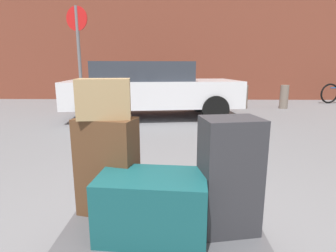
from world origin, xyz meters
TOP-DOWN VIEW (x-y plane):
  - luggage_cart at (0.00, 0.00)m, footprint 1.19×0.84m
  - suitcase_brown_center at (-0.36, 0.11)m, footprint 0.41×0.29m
  - suitcase_charcoal_rear_right at (0.38, -0.07)m, footprint 0.36×0.30m
  - duffel_bag_teal_rear_left at (-0.06, -0.14)m, footprint 0.63×0.40m
  - duffel_bag_tan_topmost_pile at (-0.36, 0.11)m, footprint 0.34×0.22m
  - parked_car at (-0.56, 5.45)m, footprint 4.50×2.37m
  - bollard_kerb_near at (2.26, 7.09)m, footprint 0.26×0.26m
  - bollard_kerb_mid at (3.53, 7.09)m, footprint 0.26×0.26m
  - no_parking_sign at (-1.99, 4.42)m, footprint 0.49×0.15m

SIDE VIEW (x-z plane):
  - luggage_cart at x=0.00m, z-range 0.10..0.44m
  - bollard_kerb_near at x=2.26m, z-range 0.00..0.74m
  - bollard_kerb_mid at x=3.53m, z-range 0.00..0.74m
  - duffel_bag_teal_rear_left at x=-0.06m, z-range 0.34..0.70m
  - suitcase_brown_center at x=-0.36m, z-range 0.34..0.98m
  - suitcase_charcoal_rear_right at x=0.38m, z-range 0.34..1.01m
  - parked_car at x=-0.56m, z-range 0.05..1.47m
  - duffel_bag_tan_topmost_pile at x=-0.36m, z-range 0.98..1.22m
  - no_parking_sign at x=-1.99m, z-range 0.29..2.83m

